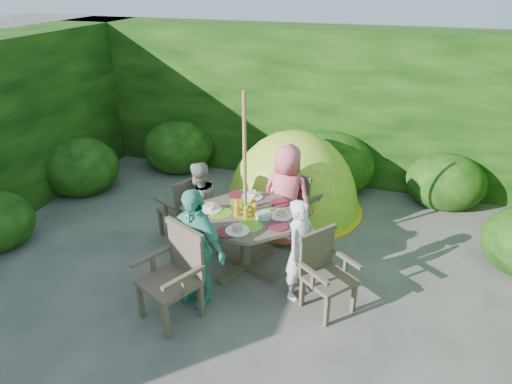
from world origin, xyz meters
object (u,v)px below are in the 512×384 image
(child_front, at_px, (195,247))
(dome_tent, at_px, (292,208))
(child_back, at_px, (286,196))
(child_right, at_px, (300,250))
(garden_chair_right, at_px, (325,271))
(parasol_pole, at_px, (245,187))
(garden_chair_front, at_px, (175,273))
(garden_chair_left, at_px, (184,207))
(garden_chair_back, at_px, (299,201))
(child_left, at_px, (199,205))
(patio_table, at_px, (246,222))

(child_front, bearing_deg, dome_tent, 97.65)
(child_back, xyz_separation_m, child_front, (-0.61, -1.48, -0.01))
(child_right, distance_m, child_back, 1.14)
(garden_chair_right, bearing_deg, child_front, 141.01)
(child_back, bearing_deg, parasol_pole, 76.09)
(garden_chair_right, xyz_separation_m, garden_chair_front, (-1.44, -0.61, 0.07))
(garden_chair_left, bearing_deg, child_back, 129.21)
(garden_chair_back, bearing_deg, child_left, 53.46)
(garden_chair_back, relative_size, child_back, 0.67)
(child_back, bearing_deg, garden_chair_back, -104.04)
(garden_chair_front, distance_m, child_right, 1.35)
(garden_chair_back, height_order, child_right, child_right)
(patio_table, distance_m, garden_chair_back, 1.11)
(child_right, height_order, child_front, child_front)
(garden_chair_left, height_order, child_front, child_front)
(garden_chair_right, relative_size, child_front, 0.62)
(parasol_pole, height_order, child_front, parasol_pole)
(garden_chair_right, bearing_deg, garden_chair_back, 60.26)
(patio_table, bearing_deg, child_left, 157.69)
(patio_table, height_order, child_front, child_front)
(patio_table, xyz_separation_m, garden_chair_back, (0.41, 1.02, -0.15))
(child_back, height_order, child_front, child_back)
(parasol_pole, height_order, child_right, parasol_pole)
(child_front, bearing_deg, child_left, 131.15)
(garden_chair_right, height_order, garden_chair_front, garden_chair_front)
(child_front, bearing_deg, garden_chair_front, -92.95)
(garden_chair_back, distance_m, dome_tent, 0.86)
(parasol_pole, bearing_deg, garden_chair_back, 67.59)
(patio_table, bearing_deg, garden_chair_right, -21.46)
(garden_chair_left, height_order, child_left, child_left)
(child_back, relative_size, child_front, 1.01)
(garden_chair_right, xyz_separation_m, garden_chair_left, (-2.05, 0.82, 0.02))
(garden_chair_back, bearing_deg, dome_tent, -46.64)
(patio_table, xyz_separation_m, garden_chair_front, (-0.42, -1.01, -0.12))
(garden_chair_right, relative_size, child_right, 0.71)
(parasol_pole, height_order, garden_chair_left, parasol_pole)
(garden_chair_front, bearing_deg, child_right, 57.07)
(child_left, bearing_deg, child_front, 50.98)
(garden_chair_back, distance_m, child_front, 1.91)
(child_left, distance_m, child_back, 1.14)
(garden_chair_right, bearing_deg, garden_chair_left, 105.14)
(patio_table, relative_size, garden_chair_front, 1.77)
(child_left, relative_size, child_front, 0.86)
(patio_table, distance_m, child_front, 0.80)
(garden_chair_left, bearing_deg, garden_chair_front, 48.54)
(garden_chair_back, bearing_deg, patio_table, 89.74)
(garden_chair_front, bearing_deg, child_left, 129.41)
(parasol_pole, relative_size, garden_chair_left, 2.51)
(garden_chair_right, bearing_deg, child_left, 105.11)
(patio_table, height_order, garden_chair_back, garden_chair_back)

